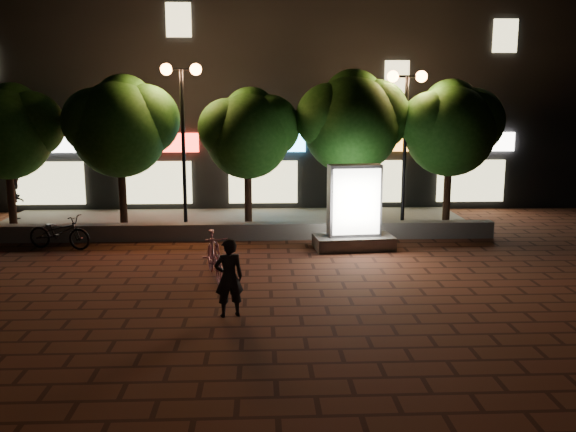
{
  "coord_description": "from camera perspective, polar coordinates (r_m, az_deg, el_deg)",
  "views": [
    {
      "loc": [
        0.91,
        -14.14,
        4.12
      ],
      "look_at": [
        1.61,
        1.5,
        1.18
      ],
      "focal_mm": 38.19,
      "sensor_mm": 36.0,
      "label": 1
    }
  ],
  "objects": [
    {
      "name": "tree_right",
      "position": [
        19.84,
        6.05,
        8.98
      ],
      "size": [
        3.72,
        3.1,
        5.07
      ],
      "color": "black",
      "rests_on": "sidewalk"
    },
    {
      "name": "ad_kiosk",
      "position": [
        17.35,
        6.16,
        0.09
      ],
      "size": [
        2.31,
        1.32,
        2.39
      ],
      "color": "#62605B",
      "rests_on": "ground"
    },
    {
      "name": "pedestrian",
      "position": [
        22.98,
        -24.01,
        1.5
      ],
      "size": [
        0.65,
        0.79,
        1.51
      ],
      "primitive_type": "imported",
      "rotation": [
        0.0,
        0.0,
        1.68
      ],
      "color": "black",
      "rests_on": "sidewalk"
    },
    {
      "name": "street_lamp_right",
      "position": [
        19.88,
        10.94,
        9.8
      ],
      "size": [
        1.26,
        0.36,
        4.98
      ],
      "color": "black",
      "rests_on": "sidewalk"
    },
    {
      "name": "scooter_parked",
      "position": [
        18.42,
        -20.5,
        -1.41
      ],
      "size": [
        1.97,
        1.09,
        0.98
      ],
      "primitive_type": "imported",
      "rotation": [
        0.0,
        0.0,
        1.32
      ],
      "color": "black",
      "rests_on": "ground"
    },
    {
      "name": "scooter_pink",
      "position": [
        14.5,
        -6.88,
        -3.67
      ],
      "size": [
        0.94,
        1.92,
        1.11
      ],
      "primitive_type": "imported",
      "rotation": [
        0.0,
        0.0,
        0.24
      ],
      "color": "pink",
      "rests_on": "ground"
    },
    {
      "name": "tree_left",
      "position": [
        20.1,
        -15.25,
        8.34
      ],
      "size": [
        3.6,
        3.0,
        4.89
      ],
      "color": "black",
      "rests_on": "sidewalk"
    },
    {
      "name": "tree_mid",
      "position": [
        19.63,
        -3.65,
        7.98
      ],
      "size": [
        3.24,
        2.7,
        4.5
      ],
      "color": "black",
      "rests_on": "sidewalk"
    },
    {
      "name": "sidewalk",
      "position": [
        21.06,
        -5.0,
        -0.57
      ],
      "size": [
        16.0,
        5.0,
        0.08
      ],
      "primitive_type": "cube",
      "color": "#62605B",
      "rests_on": "ground"
    },
    {
      "name": "tree_far_right",
      "position": [
        20.56,
        14.97,
        8.19
      ],
      "size": [
        3.48,
        2.9,
        4.76
      ],
      "color": "black",
      "rests_on": "sidewalk"
    },
    {
      "name": "building_block",
      "position": [
        27.16,
        -4.61,
        12.46
      ],
      "size": [
        28.0,
        8.12,
        11.3
      ],
      "color": "black",
      "rests_on": "ground"
    },
    {
      "name": "street_lamp_left",
      "position": [
        19.49,
        -9.83,
        10.21
      ],
      "size": [
        1.26,
        0.36,
        5.18
      ],
      "color": "black",
      "rests_on": "sidewalk"
    },
    {
      "name": "tree_far_left",
      "position": [
        21.14,
        -24.61,
        7.44
      ],
      "size": [
        3.36,
        2.8,
        4.63
      ],
      "color": "black",
      "rests_on": "sidewalk"
    },
    {
      "name": "rider",
      "position": [
        11.91,
        -5.52,
        -5.74
      ],
      "size": [
        0.64,
        0.5,
        1.55
      ],
      "primitive_type": "imported",
      "rotation": [
        0.0,
        0.0,
        3.4
      ],
      "color": "black",
      "rests_on": "ground"
    },
    {
      "name": "retaining_wall",
      "position": [
        18.58,
        -5.32,
        -1.44
      ],
      "size": [
        16.0,
        0.45,
        0.5
      ],
      "primitive_type": "cube",
      "color": "#62605B",
      "rests_on": "ground"
    },
    {
      "name": "ground",
      "position": [
        14.76,
        -6.03,
        -5.64
      ],
      "size": [
        80.0,
        80.0,
        0.0
      ],
      "primitive_type": "plane",
      "color": "#52271A",
      "rests_on": "ground"
    }
  ]
}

